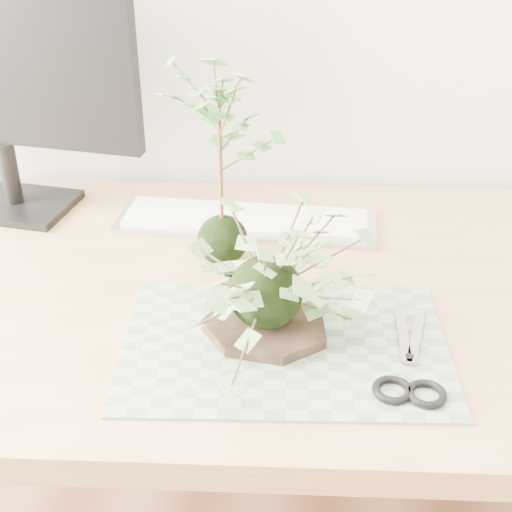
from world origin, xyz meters
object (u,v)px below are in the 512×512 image
desk (246,332)px  keyboard (246,221)px  maple_kokedama (219,122)px  ivy_kokedama (266,262)px

desk → keyboard: 0.21m
maple_kokedama → keyboard: maple_kokedama is taller
maple_kokedama → keyboard: 0.25m
maple_kokedama → keyboard: size_ratio=0.72×
ivy_kokedama → maple_kokedama: 0.23m
desk → ivy_kokedama: size_ratio=4.86×
desk → ivy_kokedama: ivy_kokedama is taller
desk → ivy_kokedama: (0.03, -0.12, 0.20)m
ivy_kokedama → keyboard: bearing=97.9°
ivy_kokedama → keyboard: 0.33m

